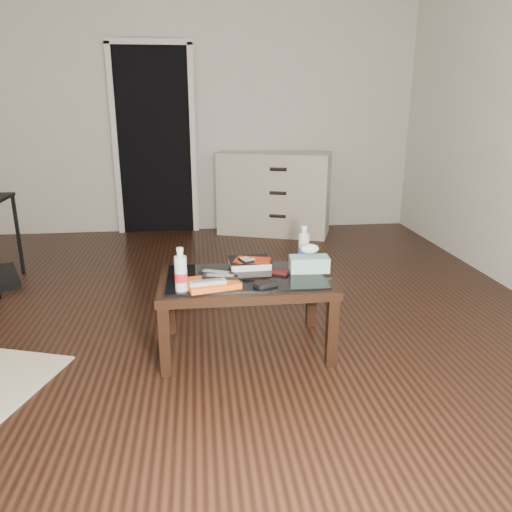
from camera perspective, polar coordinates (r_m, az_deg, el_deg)
The scene contains 17 objects.
ground at distance 3.52m, azimuth -7.05°, elevation -6.90°, with size 5.00×5.00×0.00m, color black.
room_shell at distance 3.22m, azimuth -8.17°, elevation 20.46°, with size 5.00×5.00×5.00m.
doorway at distance 5.71m, azimuth -11.54°, elevation 12.85°, with size 0.90×0.08×2.07m.
coffee_table at distance 2.92m, azimuth -1.23°, elevation -3.48°, with size 1.00×0.60×0.46m.
dresser at distance 5.59m, azimuth 2.10°, elevation 7.16°, with size 1.30×0.88×0.90m.
magazines at distance 2.75m, azimuth -5.07°, elevation -3.11°, with size 0.28×0.21×0.03m, color orange.
remote_silver at distance 2.70m, azimuth -5.56°, elevation -3.00°, with size 0.20×0.05×0.02m, color #ACACB1.
remote_black_front at distance 2.77m, azimuth -4.10°, elevation -2.35°, with size 0.20×0.05×0.02m, color black.
remote_black_back at distance 2.83m, azimuth -4.61°, elevation -1.93°, with size 0.20×0.05×0.02m, color black.
textbook at distance 3.06m, azimuth -0.74°, elevation -0.79°, with size 0.25×0.20×0.05m, color black.
dvd_mailers at distance 3.03m, azimuth -0.59°, elevation -0.41°, with size 0.19×0.14×0.01m, color #AD240B.
ipod at distance 2.99m, azimuth -1.16°, elevation -0.46°, with size 0.06×0.10×0.02m, color black.
flip_phone at distance 2.94m, azimuth 2.81°, elevation -1.82°, with size 0.09×0.05×0.02m, color black.
wallet at distance 2.74m, azimuth 1.09°, elevation -3.25°, with size 0.12×0.07×0.02m, color black.
water_bottle_left at distance 2.67m, azimuth -8.60°, elevation -1.50°, with size 0.07×0.07×0.24m, color silver.
water_bottle_right at distance 3.11m, azimuth 5.50°, elevation 1.32°, with size 0.07×0.07×0.24m, color silver.
tissue_box at distance 2.98m, azimuth 6.09°, elevation -0.90°, with size 0.23×0.12×0.09m, color #248674.
Camera 1 is at (0.05, -3.21, 1.43)m, focal length 35.00 mm.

